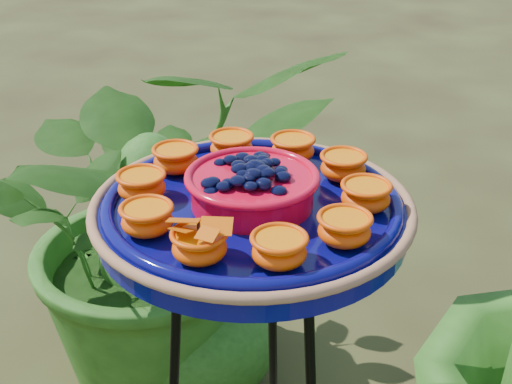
# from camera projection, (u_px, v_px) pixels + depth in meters

# --- Properties ---
(feeder_dish) EXTENTS (0.44, 0.44, 0.10)m
(feeder_dish) POSITION_uv_depth(u_px,v_px,m) (252.00, 205.00, 0.95)
(feeder_dish) COLOR #070754
(feeder_dish) RESTS_ON tripod_stand
(shrub_back_left) EXTENTS (1.10, 1.09, 0.93)m
(shrub_back_left) POSITION_uv_depth(u_px,v_px,m) (154.00, 216.00, 1.74)
(shrub_back_left) COLOR #214A13
(shrub_back_left) RESTS_ON ground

